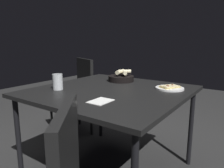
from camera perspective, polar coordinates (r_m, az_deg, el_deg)
name	(u,v)px	position (r m, az deg, el deg)	size (l,w,h in m)	color
dining_table	(111,96)	(1.75, -0.38, -3.15)	(1.17, 1.17, 0.75)	black
pizza_plate	(170,88)	(1.81, 15.12, -1.00)	(0.23, 0.23, 0.04)	white
bread_basket	(121,78)	(2.09, 2.52, 1.72)	(0.25, 0.25, 0.11)	black
beer_glass	(58,83)	(1.78, -14.27, 0.34)	(0.08, 0.08, 0.13)	silver
napkin	(101,101)	(1.40, -3.06, -4.59)	(0.16, 0.12, 0.00)	white
chair_near	(77,91)	(2.68, -9.40, -1.97)	(0.58, 0.58, 0.92)	black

